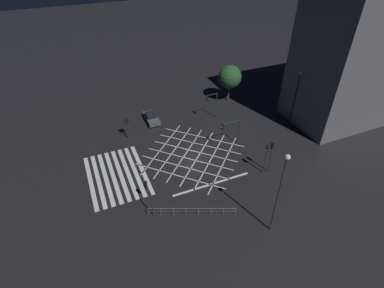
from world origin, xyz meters
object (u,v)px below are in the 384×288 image
(traffic_light_sw_main, at_px, (126,124))
(street_tree_near, at_px, (230,77))
(traffic_light_sw_cross, at_px, (128,123))
(traffic_light_ne_cross, at_px, (266,153))
(traffic_light_se_main, at_px, (148,191))
(traffic_light_nw_cross, at_px, (211,101))
(street_lamp_west, at_px, (297,88))
(waiting_car, at_px, (151,118))
(street_lamp_east, at_px, (282,181))
(traffic_light_median_north, at_px, (230,128))
(traffic_light_ne_main, at_px, (271,151))

(traffic_light_sw_main, bearing_deg, street_tree_near, 103.05)
(traffic_light_sw_main, distance_m, traffic_light_sw_cross, 0.38)
(traffic_light_ne_cross, xyz_separation_m, traffic_light_se_main, (-0.19, -14.52, -0.76))
(traffic_light_nw_cross, height_order, street_lamp_west, street_lamp_west)
(traffic_light_nw_cross, distance_m, street_tree_near, 7.03)
(waiting_car, bearing_deg, street_lamp_west, 66.33)
(traffic_light_se_main, height_order, street_lamp_west, street_lamp_west)
(street_lamp_east, height_order, street_tree_near, street_lamp_east)
(traffic_light_ne_cross, relative_size, street_lamp_east, 0.45)
(traffic_light_nw_cross, bearing_deg, traffic_light_sw_main, 0.38)
(traffic_light_median_north, xyz_separation_m, waiting_car, (-10.24, -7.97, -2.26))
(traffic_light_sw_cross, bearing_deg, traffic_light_sw_main, -160.57)
(traffic_light_sw_main, height_order, street_lamp_west, street_lamp_west)
(traffic_light_ne_cross, bearing_deg, street_lamp_west, -141.80)
(traffic_light_median_north, distance_m, traffic_light_sw_cross, 14.18)
(street_lamp_west, xyz_separation_m, street_tree_near, (-9.99, -5.42, -1.46))
(traffic_light_sw_main, relative_size, street_tree_near, 0.54)
(traffic_light_sw_main, distance_m, traffic_light_ne_main, 20.06)
(traffic_light_sw_cross, height_order, street_tree_near, street_tree_near)
(traffic_light_nw_cross, relative_size, street_tree_near, 0.69)
(street_lamp_west, bearing_deg, traffic_light_ne_main, -49.70)
(traffic_light_sw_main, distance_m, street_tree_near, 19.36)
(street_lamp_east, distance_m, waiting_car, 25.70)
(traffic_light_sw_main, bearing_deg, street_lamp_east, 23.93)
(traffic_light_nw_cross, xyz_separation_m, waiting_car, (-2.91, -8.81, -2.52))
(traffic_light_nw_cross, height_order, traffic_light_ne_main, traffic_light_ne_main)
(traffic_light_median_north, xyz_separation_m, street_lamp_west, (-1.61, 11.73, 2.91))
(traffic_light_se_main, relative_size, street_lamp_west, 0.38)
(traffic_light_sw_cross, distance_m, street_tree_near, 18.99)
(traffic_light_ne_cross, height_order, traffic_light_se_main, traffic_light_ne_cross)
(traffic_light_ne_main, bearing_deg, waiting_car, 30.54)
(traffic_light_sw_main, bearing_deg, traffic_light_ne_main, 46.14)
(street_lamp_west, bearing_deg, traffic_light_sw_main, -103.12)
(traffic_light_sw_cross, relative_size, street_lamp_east, 0.35)
(traffic_light_nw_cross, bearing_deg, street_lamp_east, 80.04)
(traffic_light_median_north, height_order, traffic_light_nw_cross, traffic_light_nw_cross)
(traffic_light_se_main, xyz_separation_m, waiting_car, (-16.71, 5.32, -1.70))
(traffic_light_ne_cross, bearing_deg, traffic_light_se_main, -0.74)
(street_tree_near, distance_m, waiting_car, 14.81)
(street_tree_near, xyz_separation_m, waiting_car, (1.35, -14.28, -3.71))
(traffic_light_sw_main, height_order, traffic_light_nw_cross, traffic_light_nw_cross)
(traffic_light_ne_main, bearing_deg, street_tree_near, -13.30)
(traffic_light_ne_cross, height_order, street_lamp_east, street_lamp_east)
(traffic_light_ne_main, xyz_separation_m, waiting_car, (-16.89, -9.97, -2.51))
(traffic_light_ne_cross, relative_size, street_tree_near, 0.69)
(traffic_light_median_north, relative_size, traffic_light_nw_cross, 0.90)
(traffic_light_ne_main, distance_m, traffic_light_ne_cross, 0.77)
(traffic_light_median_north, relative_size, street_lamp_east, 0.41)
(traffic_light_se_main, bearing_deg, street_lamp_east, -126.80)
(traffic_light_median_north, height_order, traffic_light_se_main, traffic_light_median_north)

